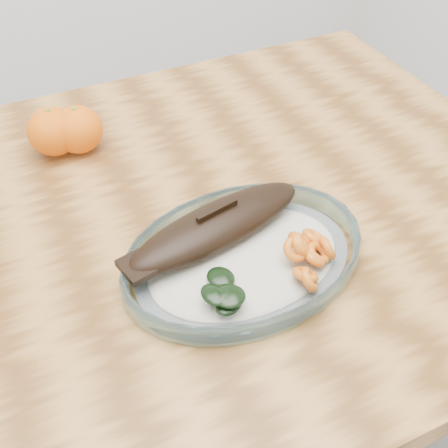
# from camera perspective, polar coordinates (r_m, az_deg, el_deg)

# --- Properties ---
(dining_table) EXTENTS (1.20, 0.80, 0.75)m
(dining_table) POSITION_cam_1_polar(r_m,az_deg,el_deg) (0.84, -7.32, -4.90)
(dining_table) COLOR brown
(dining_table) RESTS_ON ground
(plated_meal) EXTENTS (0.60, 0.60, 0.08)m
(plated_meal) POSITION_cam_1_polar(r_m,az_deg,el_deg) (0.70, 1.93, -3.01)
(plated_meal) COLOR white
(plated_meal) RESTS_ON dining_table
(orange_left) EXTENTS (0.08, 0.08, 0.08)m
(orange_left) POSITION_cam_1_polar(r_m,az_deg,el_deg) (0.91, -16.96, 8.98)
(orange_left) COLOR #FF4D05
(orange_left) RESTS_ON dining_table
(orange_right) EXTENTS (0.08, 0.08, 0.08)m
(orange_right) POSITION_cam_1_polar(r_m,az_deg,el_deg) (0.91, -14.63, 9.26)
(orange_right) COLOR #FF4D05
(orange_right) RESTS_ON dining_table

